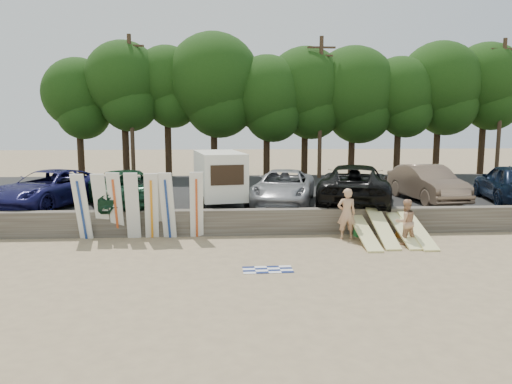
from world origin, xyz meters
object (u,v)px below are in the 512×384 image
at_px(car_1, 124,188).
at_px(car_5, 511,183).
at_px(beachgoer_b, 405,222).
at_px(car_4, 427,183).
at_px(beachgoer_a, 347,214).
at_px(car_3, 355,184).
at_px(car_2, 284,187).
at_px(cooler, 360,232).
at_px(box_trailer, 220,175).
at_px(car_0, 49,188).

bearing_deg(car_1, car_5, 162.33).
relative_size(car_5, beachgoer_b, 3.19).
height_order(car_5, beachgoer_b, car_5).
xyz_separation_m(car_1, beachgoer_b, (10.85, -4.49, -0.69)).
relative_size(car_4, beachgoer_a, 2.61).
distance_m(car_3, beachgoer_a, 3.94).
distance_m(car_2, car_4, 6.79).
bearing_deg(cooler, car_2, 115.19).
bearing_deg(car_5, beachgoer_b, 46.76).
bearing_deg(box_trailer, car_3, -13.47).
distance_m(car_0, cooler, 13.41).
height_order(car_0, car_4, car_4).
distance_m(box_trailer, car_0, 7.46).
bearing_deg(car_2, car_5, 11.38).
height_order(car_0, beachgoer_a, car_0).
xyz_separation_m(car_0, beachgoer_a, (12.22, -3.96, -0.52)).
distance_m(car_1, cooler, 10.16).
bearing_deg(beachgoer_a, box_trailer, -39.30).
height_order(car_1, car_5, car_5).
xyz_separation_m(car_2, car_4, (6.78, 0.35, 0.07)).
bearing_deg(car_5, car_4, 1.66).
relative_size(car_0, beachgoer_a, 2.95).
distance_m(car_0, car_1, 3.32).
bearing_deg(car_5, car_2, 9.93).
relative_size(car_0, car_5, 1.08).
bearing_deg(cooler, beachgoer_b, -55.88).
bearing_deg(beachgoer_b, car_2, -61.33).
xyz_separation_m(car_5, beachgoer_a, (-8.54, -3.74, -0.63)).
distance_m(car_5, beachgoer_a, 9.35).
height_order(car_3, beachgoer_b, car_3).
bearing_deg(car_4, car_2, 177.02).
height_order(car_4, beachgoer_a, car_4).
distance_m(car_1, car_5, 17.47).
height_order(car_1, beachgoer_b, car_1).
relative_size(car_1, car_2, 1.08).
bearing_deg(car_0, car_2, 21.80).
bearing_deg(car_2, car_3, 6.76).
xyz_separation_m(car_0, beachgoer_b, (14.15, -4.90, -0.67)).
xyz_separation_m(car_4, beachgoer_a, (-4.88, -4.37, -0.56)).
relative_size(beachgoer_a, beachgoer_b, 1.17).
bearing_deg(car_0, box_trailer, 21.86).
bearing_deg(beachgoer_a, car_5, -155.64).
bearing_deg(cooler, car_5, 13.15).
height_order(beachgoer_a, cooler, beachgoer_a).
bearing_deg(box_trailer, beachgoer_a, -50.37).
height_order(car_0, car_3, car_3).
relative_size(car_3, car_5, 1.23).
bearing_deg(car_5, car_3, 11.94).
height_order(car_3, beachgoer_a, car_3).
distance_m(car_4, car_5, 3.72).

